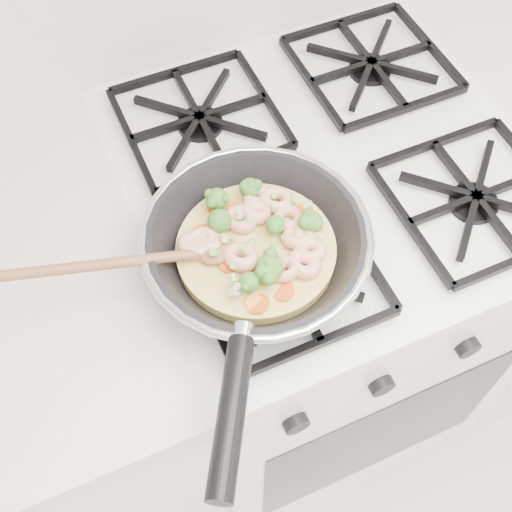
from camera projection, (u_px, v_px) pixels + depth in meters
name	position (u px, v px, depth m)	size (l,w,h in m)	color
stove	(310.00, 304.00, 1.35)	(0.60, 0.60, 0.92)	white
skillet	(255.00, 247.00, 0.83)	(0.46, 0.43, 0.09)	black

